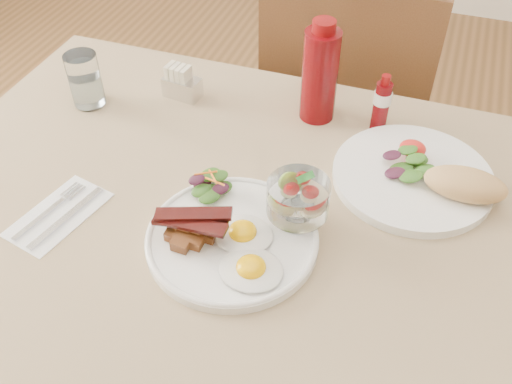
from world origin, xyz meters
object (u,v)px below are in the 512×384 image
object	(u,v)px
sugar_caddy	(181,84)
chair_far	(345,111)
second_plate	(425,177)
ketchup_bottle	(320,74)
table	(272,253)
fruit_cup	(298,198)
hot_sauce_bottle	(382,104)
water_glass	(86,83)
main_plate	(232,239)

from	to	relation	value
sugar_caddy	chair_far	bearing A→B (deg)	59.07
second_plate	ketchup_bottle	size ratio (longest dim) A/B	1.44
table	ketchup_bottle	xyz separation A→B (m)	(-0.01, 0.31, 0.19)
fruit_cup	hot_sauce_bottle	world-z (taller)	hot_sauce_bottle
fruit_cup	sugar_caddy	xyz separation A→B (m)	(-0.34, 0.29, -0.04)
hot_sauce_bottle	sugar_caddy	bearing A→B (deg)	-176.83
chair_far	hot_sauce_bottle	distance (m)	0.47
table	fruit_cup	size ratio (longest dim) A/B	13.08
table	sugar_caddy	world-z (taller)	sugar_caddy
fruit_cup	table	bearing A→B (deg)	168.01
table	water_glass	distance (m)	0.53
hot_sauce_bottle	main_plate	bearing A→B (deg)	-113.64
main_plate	fruit_cup	xyz separation A→B (m)	(0.09, 0.06, 0.06)
table	fruit_cup	xyz separation A→B (m)	(0.04, -0.01, 0.16)
ketchup_bottle	sugar_caddy	bearing A→B (deg)	-174.94
second_plate	water_glass	size ratio (longest dim) A/B	2.67
sugar_caddy	second_plate	bearing A→B (deg)	-5.11
table	main_plate	bearing A→B (deg)	-122.31
second_plate	table	bearing A→B (deg)	-143.58
fruit_cup	hot_sauce_bottle	size ratio (longest dim) A/B	0.83
chair_far	ketchup_bottle	bearing A→B (deg)	-91.00
table	ketchup_bottle	bearing A→B (deg)	91.13
chair_far	water_glass	bearing A→B (deg)	-135.23
table	chair_far	world-z (taller)	chair_far
chair_far	second_plate	distance (m)	0.60
second_plate	sugar_caddy	size ratio (longest dim) A/B	3.67
hot_sauce_bottle	water_glass	size ratio (longest dim) A/B	1.08
table	ketchup_bottle	distance (m)	0.36
chair_far	main_plate	xyz separation A→B (m)	(-0.05, -0.74, 0.24)
hot_sauce_bottle	water_glass	bearing A→B (deg)	-169.26
hot_sauce_bottle	second_plate	bearing A→B (deg)	-52.05
water_glass	hot_sauce_bottle	bearing A→B (deg)	10.74
main_plate	hot_sauce_bottle	distance (m)	0.42
main_plate	water_glass	bearing A→B (deg)	147.79
chair_far	ketchup_bottle	size ratio (longest dim) A/B	4.41
table	ketchup_bottle	world-z (taller)	ketchup_bottle
second_plate	hot_sauce_bottle	distance (m)	0.18
fruit_cup	water_glass	bearing A→B (deg)	158.24
fruit_cup	chair_far	bearing A→B (deg)	93.74
chair_far	second_plate	size ratio (longest dim) A/B	3.06
hot_sauce_bottle	water_glass	distance (m)	0.60
chair_far	water_glass	size ratio (longest dim) A/B	8.15
table	hot_sauce_bottle	world-z (taller)	hot_sauce_bottle
chair_far	fruit_cup	distance (m)	0.74
hot_sauce_bottle	fruit_cup	bearing A→B (deg)	-103.63
chair_far	fruit_cup	size ratio (longest dim) A/B	9.15
main_plate	hot_sauce_bottle	xyz separation A→B (m)	(0.17, 0.38, 0.05)
table	main_plate	distance (m)	0.13
fruit_cup	sugar_caddy	distance (m)	0.45
ketchup_bottle	table	bearing A→B (deg)	-88.87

